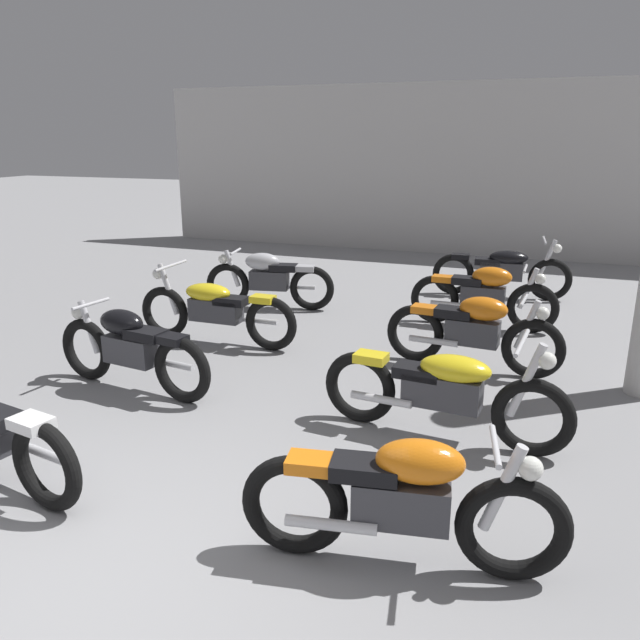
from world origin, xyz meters
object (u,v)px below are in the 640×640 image
Objects in this scene: motorcycle_left_row_1 at (131,348)px; motorcycle_left_row_3 at (269,279)px; motorcycle_right_row_3 at (484,295)px; motorcycle_left_row_2 at (215,309)px; motorcycle_right_row_4 at (502,270)px; motorcycle_right_row_2 at (473,330)px; motorcycle_right_row_1 at (444,389)px; motorcycle_right_row_0 at (403,499)px.

motorcycle_left_row_3 is at bearing 90.45° from motorcycle_left_row_1.
motorcycle_left_row_1 is at bearing -131.81° from motorcycle_right_row_3.
motorcycle_left_row_2 is 4.83m from motorcycle_right_row_4.
motorcycle_right_row_2 is 1.00× the size of motorcycle_right_row_3.
motorcycle_right_row_1 reaches higher than motorcycle_right_row_2.
motorcycle_right_row_4 reaches higher than motorcycle_left_row_3.
motorcycle_right_row_1 is at bearing 91.85° from motorcycle_right_row_0.
motorcycle_right_row_3 is (-0.05, 3.44, 0.01)m from motorcycle_right_row_1.
motorcycle_left_row_3 is at bearing -177.98° from motorcycle_right_row_3.
motorcycle_right_row_2 is (0.03, 1.77, 0.01)m from motorcycle_right_row_1.
motorcycle_right_row_1 is 5.24m from motorcycle_right_row_4.
motorcycle_left_row_2 reaches higher than motorcycle_left_row_3.
motorcycle_left_row_1 is 1.62m from motorcycle_left_row_2.
motorcycle_left_row_1 is 3.65m from motorcycle_right_row_0.
motorcycle_right_row_1 is at bearing -46.30° from motorcycle_left_row_3.
motorcycle_left_row_1 and motorcycle_right_row_2 have the same top height.
motorcycle_right_row_1 is at bearing -90.87° from motorcycle_right_row_2.
motorcycle_right_row_2 is (3.14, 0.19, 0.01)m from motorcycle_left_row_2.
motorcycle_left_row_1 is at bearing -150.43° from motorcycle_right_row_2.
motorcycle_left_row_2 is 1.10× the size of motorcycle_right_row_2.
motorcycle_left_row_3 is at bearing 122.46° from motorcycle_right_row_0.
motorcycle_right_row_1 reaches higher than motorcycle_right_row_3.
motorcycle_right_row_1 is (3.18, -3.33, -0.01)m from motorcycle_left_row_3.
motorcycle_left_row_1 is 0.91× the size of motorcycle_right_row_1.
motorcycle_right_row_3 is (-0.07, 1.67, 0.00)m from motorcycle_right_row_2.
motorcycle_left_row_1 is 1.01× the size of motorcycle_left_row_3.
motorcycle_right_row_3 is (3.14, 0.11, 0.00)m from motorcycle_left_row_3.
motorcycle_right_row_0 is (3.17, -3.35, 0.01)m from motorcycle_left_row_2.
motorcycle_right_row_1 is 1.00× the size of motorcycle_right_row_4.
motorcycle_right_row_3 is 0.91× the size of motorcycle_right_row_4.
motorcycle_left_row_2 is at bearing -148.75° from motorcycle_right_row_3.
motorcycle_left_row_2 and motorcycle_right_row_1 have the same top height.
motorcycle_left_row_2 is 1.75m from motorcycle_left_row_3.
motorcycle_right_row_1 is 1.10× the size of motorcycle_right_row_3.
motorcycle_left_row_3 is at bearing -149.40° from motorcycle_right_row_4.
motorcycle_left_row_2 reaches higher than motorcycle_left_row_1.
motorcycle_left_row_1 is 4.67m from motorcycle_right_row_3.
motorcycle_right_row_4 is (3.20, 5.28, -0.01)m from motorcycle_left_row_1.
motorcycle_left_row_2 is 3.58m from motorcycle_right_row_3.
motorcycle_right_row_2 is at bearing -90.29° from motorcycle_right_row_4.
motorcycle_right_row_0 is at bearing -89.52° from motorcycle_right_row_2.
motorcycle_left_row_3 is 3.75m from motorcycle_right_row_4.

